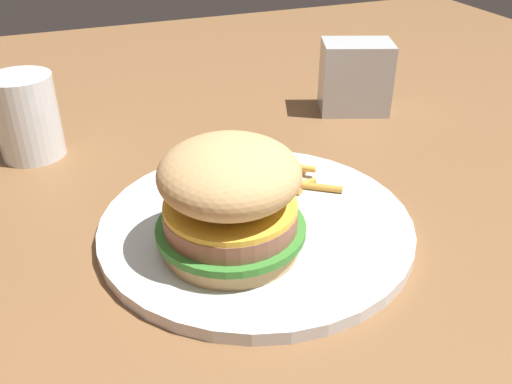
{
  "coord_description": "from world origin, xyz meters",
  "views": [
    {
      "loc": [
        -0.39,
        0.15,
        0.3
      ],
      "look_at": [
        0.01,
        -0.01,
        0.04
      ],
      "focal_mm": 39.27,
      "sensor_mm": 36.0,
      "label": 1
    }
  ],
  "objects": [
    {
      "name": "ground_plane",
      "position": [
        0.0,
        0.0,
        0.0
      ],
      "size": [
        1.6,
        1.6,
        0.0
      ],
      "primitive_type": "plane",
      "color": "brown"
    },
    {
      "name": "napkin_dispenser",
      "position": [
        0.23,
        -0.23,
        0.05
      ],
      "size": [
        0.09,
        0.11,
        0.09
      ],
      "primitive_type": "cube",
      "rotation": [
        0.0,
        0.0,
        4.35
      ],
      "color": "#B7BABF",
      "rests_on": "ground_plane"
    },
    {
      "name": "sandwich",
      "position": [
        -0.02,
        0.03,
        0.06
      ],
      "size": [
        0.13,
        0.13,
        0.1
      ],
      "color": "tan",
      "rests_on": "plate"
    },
    {
      "name": "fries_pile",
      "position": [
        0.07,
        -0.05,
        0.02
      ],
      "size": [
        0.09,
        0.1,
        0.01
      ],
      "color": "gold",
      "rests_on": "plate"
    },
    {
      "name": "drink_glass",
      "position": [
        0.25,
        0.18,
        0.04
      ],
      "size": [
        0.07,
        0.07,
        0.1
      ],
      "color": "silver",
      "rests_on": "ground_plane"
    },
    {
      "name": "plate",
      "position": [
        0.01,
        -0.01,
        0.01
      ],
      "size": [
        0.29,
        0.29,
        0.01
      ],
      "primitive_type": "cylinder",
      "color": "silver",
      "rests_on": "ground_plane"
    }
  ]
}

